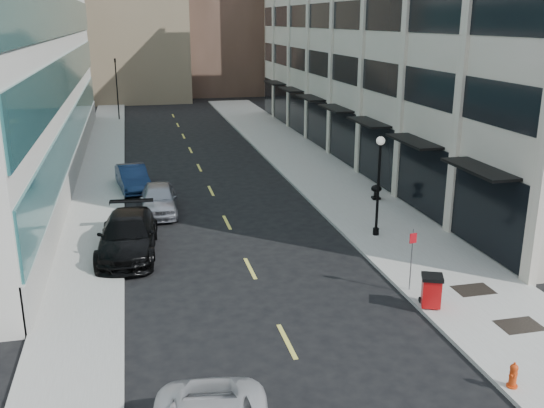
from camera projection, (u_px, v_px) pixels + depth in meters
name	position (u px, v px, depth m)	size (l,w,h in m)	color
ground	(304.00, 376.00, 17.24)	(160.00, 160.00, 0.00)	black
sidewalk_right	(331.00, 182.00, 37.48)	(5.00, 80.00, 0.15)	#9B998D
sidewalk_left	(97.00, 197.00, 34.44)	(3.00, 80.00, 0.15)	#9B998D
building_right	(429.00, 30.00, 43.44)	(15.30, 46.50, 18.25)	beige
skyline_tan_far	(52.00, 10.00, 83.64)	(12.00, 14.00, 22.00)	#827055
skyline_stone	(298.00, 17.00, 79.71)	(10.00, 14.00, 20.00)	beige
grate_mid	(519.00, 325.00, 19.78)	(1.40, 1.00, 0.01)	black
grate_far	(473.00, 290.00, 22.39)	(1.40, 1.00, 0.01)	black
road_centerline	(218.00, 205.00, 33.08)	(0.15, 68.20, 0.01)	#D8CC4C
traffic_signal	(115.00, 62.00, 59.09)	(0.66, 0.66, 6.98)	black
car_black_pickup	(128.00, 236.00, 25.95)	(2.39, 5.88, 1.71)	black
car_silver_sedan	(159.00, 199.00, 31.53)	(1.85, 4.60, 1.57)	#9FA1A8
car_blue_sedan	(133.00, 178.00, 35.83)	(1.57, 4.49, 1.48)	#112242
fire_hydrant	(513.00, 375.00, 16.38)	(0.30, 0.30, 0.74)	#E74010
trash_bin	(431.00, 290.00, 20.92)	(0.93, 0.93, 1.17)	#B20B0D
lamppost	(379.00, 177.00, 27.32)	(0.39, 0.39, 4.73)	black
sign_post	(412.00, 251.00, 21.97)	(0.28, 0.07, 2.37)	slate
urn_planter	(376.00, 191.00, 33.57)	(0.58, 0.58, 0.81)	black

